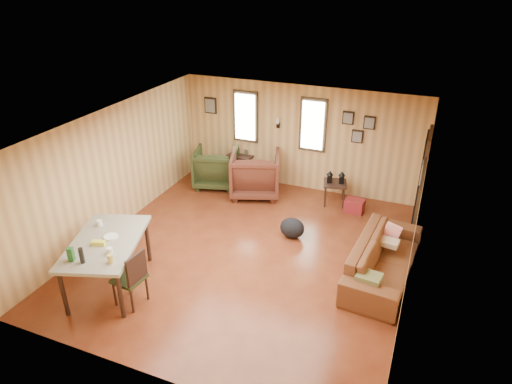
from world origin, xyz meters
TOP-DOWN VIEW (x-y plane):
  - room at (0.17, 0.27)m, footprint 5.54×6.04m
  - sofa at (2.35, 0.23)m, footprint 0.85×2.33m
  - recliner_brown at (-0.77, 2.24)m, footprint 1.34×1.30m
  - recliner_green at (-1.80, 2.34)m, footprint 1.16×1.12m
  - end_table at (-1.41, 2.99)m, footprint 0.66×0.61m
  - side_table at (0.99, 2.47)m, footprint 0.59×0.59m
  - cooler at (1.48, 2.27)m, footprint 0.42×0.31m
  - backpack at (0.58, 0.81)m, footprint 0.50×0.39m
  - sofa_pillows at (2.31, 0.05)m, footprint 0.53×1.59m
  - dining_table at (-1.68, -1.71)m, footprint 1.49×1.91m
  - dining_chair at (-1.06, -1.92)m, footprint 0.46×0.46m

SIDE VIEW (x-z plane):
  - cooler at x=1.48m, z-range 0.00..0.28m
  - backpack at x=0.58m, z-range 0.00..0.41m
  - end_table at x=-1.41m, z-range 0.04..0.79m
  - sofa at x=2.35m, z-range 0.00..0.89m
  - recliner_green at x=-1.80m, z-range 0.00..0.98m
  - sofa_pillows at x=2.31m, z-range 0.33..0.66m
  - dining_chair at x=-1.06m, z-range 0.06..0.99m
  - side_table at x=0.99m, z-range 0.14..0.91m
  - recliner_brown at x=-0.77m, z-range 0.00..1.09m
  - dining_table at x=-1.68m, z-range 0.23..1.33m
  - room at x=0.17m, z-range -0.02..2.43m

